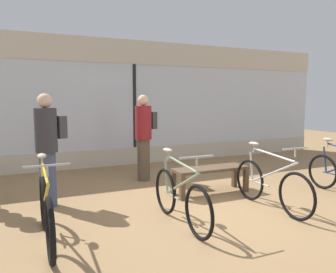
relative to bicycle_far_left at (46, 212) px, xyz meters
The scene contains 8 objects.
ground_plane 2.52m from the bicycle_far_left, ahead, with size 24.00×24.00×0.00m, color #99754C.
shop_back_wall 5.02m from the bicycle_far_left, 59.17° to the left, with size 12.00×0.08×3.20m.
bicycle_far_left is the anchor object (origin of this frame).
bicycle_left 1.70m from the bicycle_far_left, ahead, with size 0.46×1.68×1.02m.
bicycle_right 3.27m from the bicycle_far_left, ahead, with size 0.46×1.73×1.03m.
display_bench 3.05m from the bicycle_far_left, 19.54° to the left, with size 1.40×0.44×0.48m.
customer_near_rack 3.27m from the bicycle_far_left, 48.91° to the left, with size 0.56×0.48×1.79m.
customer_by_window 1.58m from the bicycle_far_left, 84.37° to the left, with size 0.56×0.48×1.79m.
Camera 1 is at (-2.71, -4.13, 1.70)m, focal length 35.00 mm.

